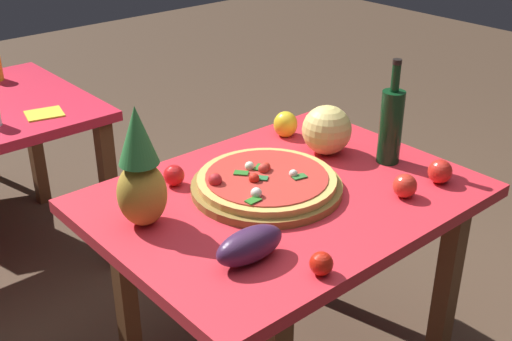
{
  "coord_description": "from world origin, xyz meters",
  "views": [
    {
      "loc": [
        -1.2,
        -1.26,
        1.68
      ],
      "look_at": [
        -0.03,
        0.09,
        0.78
      ],
      "focal_mm": 45.35,
      "sensor_mm": 36.0,
      "label": 1
    }
  ],
  "objects_px": {
    "pizza": "(265,180)",
    "tomato_by_bottle": "(174,175)",
    "pizza_board": "(267,187)",
    "napkin_folded": "(44,114)",
    "tomato_near_board": "(440,172)",
    "wine_bottle": "(391,124)",
    "bell_pepper": "(286,124)",
    "display_table": "(284,219)",
    "pineapple_left": "(140,173)",
    "tomato_beside_pepper": "(405,186)",
    "eggplant": "(250,245)",
    "tomato_at_corner": "(321,264)",
    "melon": "(327,130)"
  },
  "relations": [
    {
      "from": "tomato_by_bottle",
      "to": "wine_bottle",
      "type": "bearing_deg",
      "value": -27.15
    },
    {
      "from": "display_table",
      "to": "pineapple_left",
      "type": "relative_size",
      "value": 3.24
    },
    {
      "from": "pizza",
      "to": "tomato_by_bottle",
      "type": "height_order",
      "value": "pizza"
    },
    {
      "from": "tomato_by_bottle",
      "to": "napkin_folded",
      "type": "relative_size",
      "value": 0.47
    },
    {
      "from": "pizza",
      "to": "display_table",
      "type": "bearing_deg",
      "value": -50.0
    },
    {
      "from": "display_table",
      "to": "tomato_at_corner",
      "type": "relative_size",
      "value": 18.84
    },
    {
      "from": "pineapple_left",
      "to": "tomato_beside_pepper",
      "type": "bearing_deg",
      "value": -29.43
    },
    {
      "from": "pineapple_left",
      "to": "tomato_near_board",
      "type": "relative_size",
      "value": 4.61
    },
    {
      "from": "pineapple_left",
      "to": "tomato_at_corner",
      "type": "xyz_separation_m",
      "value": [
        0.2,
        -0.49,
        -0.13
      ]
    },
    {
      "from": "pizza",
      "to": "eggplant",
      "type": "bearing_deg",
      "value": -137.6
    },
    {
      "from": "napkin_folded",
      "to": "tomato_near_board",
      "type": "bearing_deg",
      "value": -63.04
    },
    {
      "from": "melon",
      "to": "napkin_folded",
      "type": "relative_size",
      "value": 1.21
    },
    {
      "from": "melon",
      "to": "tomato_beside_pepper",
      "type": "bearing_deg",
      "value": -97.52
    },
    {
      "from": "tomato_at_corner",
      "to": "pizza_board",
      "type": "bearing_deg",
      "value": 65.64
    },
    {
      "from": "display_table",
      "to": "melon",
      "type": "bearing_deg",
      "value": 20.94
    },
    {
      "from": "pizza",
      "to": "napkin_folded",
      "type": "bearing_deg",
      "value": 102.97
    },
    {
      "from": "wine_bottle",
      "to": "bell_pepper",
      "type": "distance_m",
      "value": 0.41
    },
    {
      "from": "eggplant",
      "to": "bell_pepper",
      "type": "bearing_deg",
      "value": 40.37
    },
    {
      "from": "tomato_at_corner",
      "to": "tomato_beside_pepper",
      "type": "bearing_deg",
      "value": 13.19
    },
    {
      "from": "pineapple_left",
      "to": "tomato_beside_pepper",
      "type": "height_order",
      "value": "pineapple_left"
    },
    {
      "from": "bell_pepper",
      "to": "tomato_beside_pepper",
      "type": "height_order",
      "value": "bell_pepper"
    },
    {
      "from": "display_table",
      "to": "napkin_folded",
      "type": "xyz_separation_m",
      "value": [
        -0.28,
        1.09,
        0.1
      ]
    },
    {
      "from": "bell_pepper",
      "to": "display_table",
      "type": "bearing_deg",
      "value": -133.56
    },
    {
      "from": "tomato_by_bottle",
      "to": "tomato_beside_pepper",
      "type": "bearing_deg",
      "value": -46.93
    },
    {
      "from": "bell_pepper",
      "to": "wine_bottle",
      "type": "bearing_deg",
      "value": -73.91
    },
    {
      "from": "display_table",
      "to": "pineapple_left",
      "type": "height_order",
      "value": "pineapple_left"
    },
    {
      "from": "wine_bottle",
      "to": "napkin_folded",
      "type": "distance_m",
      "value": 1.35
    },
    {
      "from": "pizza",
      "to": "tomato_by_bottle",
      "type": "relative_size",
      "value": 6.42
    },
    {
      "from": "tomato_at_corner",
      "to": "napkin_folded",
      "type": "xyz_separation_m",
      "value": [
        -0.06,
        1.46,
        -0.03
      ]
    },
    {
      "from": "bell_pepper",
      "to": "napkin_folded",
      "type": "relative_size",
      "value": 0.69
    },
    {
      "from": "display_table",
      "to": "wine_bottle",
      "type": "distance_m",
      "value": 0.48
    },
    {
      "from": "pineapple_left",
      "to": "display_table",
      "type": "bearing_deg",
      "value": -16.62
    },
    {
      "from": "eggplant",
      "to": "tomato_at_corner",
      "type": "xyz_separation_m",
      "value": [
        0.09,
        -0.16,
        -0.01
      ]
    },
    {
      "from": "display_table",
      "to": "tomato_beside_pepper",
      "type": "distance_m",
      "value": 0.38
    },
    {
      "from": "pizza_board",
      "to": "pizza",
      "type": "bearing_deg",
      "value": 159.07
    },
    {
      "from": "bell_pepper",
      "to": "napkin_folded",
      "type": "xyz_separation_m",
      "value": [
        -0.58,
        0.77,
        -0.04
      ]
    },
    {
      "from": "eggplant",
      "to": "tomato_beside_pepper",
      "type": "xyz_separation_m",
      "value": [
        0.57,
        -0.05,
        -0.01
      ]
    },
    {
      "from": "eggplant",
      "to": "tomato_by_bottle",
      "type": "relative_size",
      "value": 3.01
    },
    {
      "from": "pineapple_left",
      "to": "bell_pepper",
      "type": "height_order",
      "value": "pineapple_left"
    },
    {
      "from": "wine_bottle",
      "to": "bell_pepper",
      "type": "xyz_separation_m",
      "value": [
        -0.11,
        0.38,
        -0.09
      ]
    },
    {
      "from": "tomato_near_board",
      "to": "tomato_at_corner",
      "type": "relative_size",
      "value": 1.26
    },
    {
      "from": "pineapple_left",
      "to": "melon",
      "type": "distance_m",
      "value": 0.73
    },
    {
      "from": "wine_bottle",
      "to": "tomato_beside_pepper",
      "type": "xyz_separation_m",
      "value": [
        -0.16,
        -0.19,
        -0.1
      ]
    },
    {
      "from": "display_table",
      "to": "wine_bottle",
      "type": "relative_size",
      "value": 3.22
    },
    {
      "from": "pizza_board",
      "to": "tomato_near_board",
      "type": "bearing_deg",
      "value": -35.1
    },
    {
      "from": "bell_pepper",
      "to": "napkin_folded",
      "type": "distance_m",
      "value": 0.97
    },
    {
      "from": "pineapple_left",
      "to": "eggplant",
      "type": "distance_m",
      "value": 0.37
    },
    {
      "from": "display_table",
      "to": "tomato_near_board",
      "type": "distance_m",
      "value": 0.51
    },
    {
      "from": "tomato_beside_pepper",
      "to": "tomato_by_bottle",
      "type": "height_order",
      "value": "tomato_beside_pepper"
    },
    {
      "from": "eggplant",
      "to": "napkin_folded",
      "type": "height_order",
      "value": "eggplant"
    }
  ]
}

